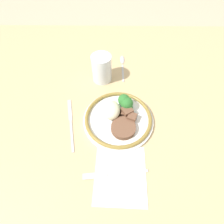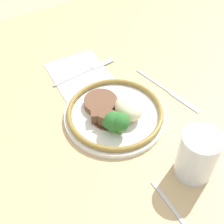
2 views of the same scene
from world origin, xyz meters
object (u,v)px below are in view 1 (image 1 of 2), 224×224
(juice_glass, at_px, (102,69))
(knife, at_px, (71,122))
(fork, at_px, (109,174))
(spoon, at_px, (122,63))
(plate, at_px, (119,117))

(juice_glass, bearing_deg, knife, 154.88)
(fork, height_order, knife, fork)
(juice_glass, relative_size, knife, 0.52)
(knife, distance_m, spoon, 0.36)
(fork, relative_size, knife, 0.90)
(plate, distance_m, juice_glass, 0.21)
(juice_glass, height_order, fork, juice_glass)
(juice_glass, distance_m, spoon, 0.14)
(plate, xyz_separation_m, spoon, (0.30, -0.02, -0.02))
(juice_glass, bearing_deg, plate, -161.79)
(plate, height_order, spoon, plate)
(fork, bearing_deg, juice_glass, -90.59)
(plate, relative_size, knife, 1.15)
(plate, bearing_deg, juice_glass, 18.21)
(knife, bearing_deg, plate, -98.18)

